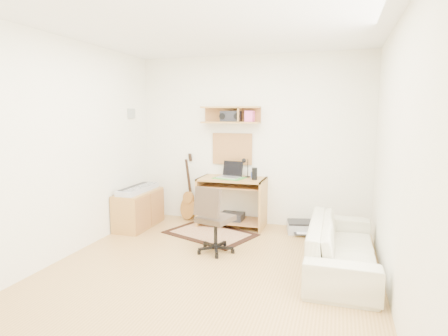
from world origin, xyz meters
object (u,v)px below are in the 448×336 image
(task_chair, at_px, (216,219))
(printer, at_px, (302,227))
(cabinet, at_px, (139,209))
(sofa, at_px, (342,238))
(desk, at_px, (232,202))

(task_chair, xyz_separation_m, printer, (0.96, 1.11, -0.34))
(cabinet, xyz_separation_m, sofa, (2.96, -0.73, 0.08))
(task_chair, height_order, printer, task_chair)
(desk, distance_m, cabinet, 1.43)
(cabinet, bearing_deg, printer, 10.37)
(cabinet, height_order, printer, cabinet)
(printer, xyz_separation_m, sofa, (0.54, -1.18, 0.27))
(task_chair, relative_size, cabinet, 0.95)
(cabinet, xyz_separation_m, printer, (2.42, 0.44, -0.19))
(printer, height_order, sofa, sofa)
(sofa, bearing_deg, task_chair, 87.53)
(desk, distance_m, sofa, 2.00)
(sofa, bearing_deg, printer, 24.82)
(task_chair, bearing_deg, desk, 109.91)
(cabinet, relative_size, printer, 2.15)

